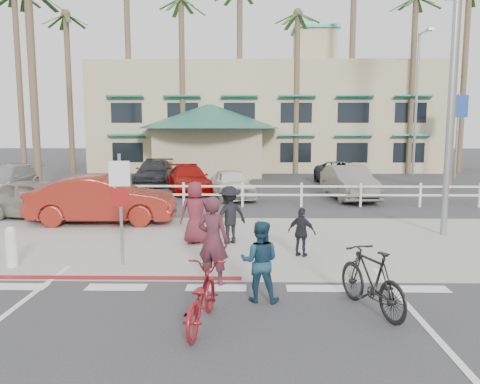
{
  "coord_description": "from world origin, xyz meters",
  "views": [
    {
      "loc": [
        0.63,
        -8.36,
        3.15
      ],
      "look_at": [
        0.42,
        3.92,
        1.5
      ],
      "focal_mm": 35.0,
      "sensor_mm": 36.0,
      "label": 1
    }
  ],
  "objects_px": {
    "car_white_sedan": "(103,200)",
    "bike_red": "(201,298)",
    "sign_post": "(121,204)",
    "car_red_compact": "(38,199)",
    "bike_black": "(372,280)"
  },
  "relations": [
    {
      "from": "sign_post",
      "to": "car_red_compact",
      "type": "xyz_separation_m",
      "value": [
        -4.51,
        5.67,
        -0.74
      ]
    },
    {
      "from": "bike_red",
      "to": "car_red_compact",
      "type": "relative_size",
      "value": 0.44
    },
    {
      "from": "bike_red",
      "to": "car_red_compact",
      "type": "distance_m",
      "value": 11.26
    },
    {
      "from": "car_white_sedan",
      "to": "bike_red",
      "type": "bearing_deg",
      "value": -156.02
    },
    {
      "from": "bike_red",
      "to": "car_red_compact",
      "type": "height_order",
      "value": "car_red_compact"
    },
    {
      "from": "bike_red",
      "to": "car_white_sedan",
      "type": "height_order",
      "value": "car_white_sedan"
    },
    {
      "from": "sign_post",
      "to": "car_white_sedan",
      "type": "distance_m",
      "value": 5.31
    },
    {
      "from": "sign_post",
      "to": "car_white_sedan",
      "type": "height_order",
      "value": "sign_post"
    },
    {
      "from": "sign_post",
      "to": "bike_black",
      "type": "bearing_deg",
      "value": -28.15
    },
    {
      "from": "bike_red",
      "to": "car_red_compact",
      "type": "xyz_separation_m",
      "value": [
        -6.69,
        9.06,
        0.23
      ]
    },
    {
      "from": "car_red_compact",
      "to": "sign_post",
      "type": "bearing_deg",
      "value": -128.65
    },
    {
      "from": "bike_black",
      "to": "car_white_sedan",
      "type": "distance_m",
      "value": 10.36
    },
    {
      "from": "car_red_compact",
      "to": "bike_black",
      "type": "bearing_deg",
      "value": -118.33
    },
    {
      "from": "bike_black",
      "to": "car_red_compact",
      "type": "xyz_separation_m",
      "value": [
        -9.58,
        8.38,
        0.14
      ]
    },
    {
      "from": "bike_black",
      "to": "car_red_compact",
      "type": "bearing_deg",
      "value": -61.71
    }
  ]
}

